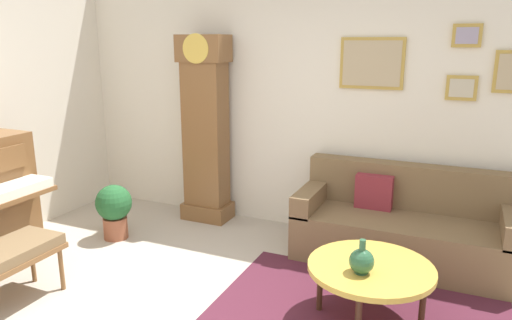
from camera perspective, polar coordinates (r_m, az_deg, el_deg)
wall_back at (r=4.95m, az=5.28°, el=7.73°), size 5.30×0.13×2.80m
area_rug at (r=3.68m, az=11.97°, el=-18.11°), size 2.10×1.50×0.01m
piano_bench at (r=4.04m, az=-27.44°, el=-10.07°), size 0.42×0.70×0.48m
grandfather_clock at (r=5.17m, az=-6.09°, el=3.07°), size 0.52×0.34×2.03m
couch at (r=4.55m, az=17.36°, el=-7.66°), size 1.90×0.80×0.84m
coffee_table at (r=3.48m, az=13.68°, el=-12.72°), size 0.88×0.88×0.44m
green_jug at (r=3.31m, az=12.64°, el=-11.81°), size 0.17×0.17×0.24m
potted_plant at (r=4.98m, az=-16.76°, el=-5.57°), size 0.36×0.36×0.56m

